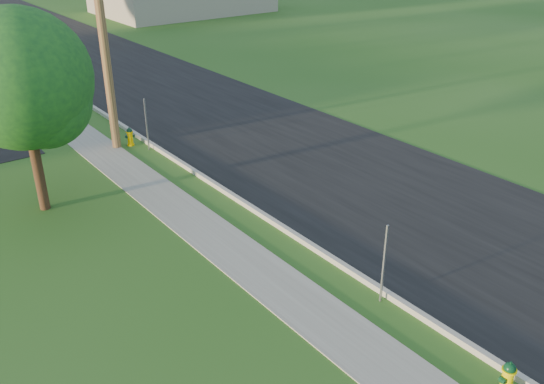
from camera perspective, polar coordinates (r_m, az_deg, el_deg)
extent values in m
cube|color=black|center=(19.87, 6.86, 1.83)|extent=(8.00, 120.00, 0.02)
cube|color=#AAA79C|center=(17.53, -2.65, -1.19)|extent=(0.15, 120.00, 0.15)
cube|color=gray|center=(16.75, -7.57, -3.01)|extent=(1.50, 120.00, 0.03)
cylinder|color=brown|center=(21.57, -16.64, 16.48)|extent=(0.32, 0.32, 9.80)
cube|color=gray|center=(13.16, 11.03, -7.05)|extent=(0.05, 0.04, 2.00)
cube|color=gray|center=(21.91, -12.31, 6.52)|extent=(0.05, 0.04, 2.00)
cube|color=gray|center=(33.02, -21.83, 11.77)|extent=(0.05, 0.04, 2.00)
cylinder|color=#342216|center=(18.12, -22.30, 2.79)|extent=(0.30, 0.30, 3.06)
sphere|color=#1B4A20|center=(17.39, -23.66, 10.21)|extent=(3.91, 3.91, 3.91)
sphere|color=#1B4A20|center=(17.36, -21.77, 8.40)|extent=(2.69, 2.69, 2.69)
cylinder|color=#F6DB00|center=(11.96, 22.24, -16.91)|extent=(0.22, 0.22, 0.59)
cylinder|color=#F6DB00|center=(11.80, 22.46, -15.99)|extent=(0.28, 0.28, 0.04)
sphere|color=#083319|center=(11.77, 22.49, -15.84)|extent=(0.23, 0.23, 0.23)
cylinder|color=#083319|center=(11.70, 22.59, -15.41)|extent=(0.05, 0.05, 0.06)
cylinder|color=#083319|center=(11.86, 22.85, -16.96)|extent=(0.12, 0.13, 0.11)
cylinder|color=#083319|center=(11.82, 21.89, -16.92)|extent=(0.11, 0.10, 0.09)
cylinder|color=#083319|center=(12.00, 22.72, -16.34)|extent=(0.11, 0.10, 0.09)
cylinder|color=#FFC200|center=(22.87, -13.81, 4.60)|extent=(0.27, 0.27, 0.06)
cylinder|color=#FFC200|center=(22.78, -13.88, 5.21)|extent=(0.21, 0.21, 0.58)
cylinder|color=#FFC200|center=(22.69, -13.94, 5.80)|extent=(0.27, 0.27, 0.04)
sphere|color=#0E3320|center=(22.68, -13.95, 5.90)|extent=(0.22, 0.22, 0.22)
cylinder|color=#0E3320|center=(22.64, -13.98, 6.17)|extent=(0.05, 0.05, 0.06)
cylinder|color=#0E3320|center=(22.63, -13.85, 5.28)|extent=(0.14, 0.14, 0.11)
cylinder|color=#0E3320|center=(22.74, -14.24, 5.34)|extent=(0.12, 0.11, 0.09)
cylinder|color=#0E3320|center=(22.77, -13.56, 5.44)|extent=(0.12, 0.11, 0.09)
cylinder|color=yellow|center=(30.48, -20.51, 9.01)|extent=(0.28, 0.28, 0.06)
cylinder|color=yellow|center=(30.41, -20.59, 9.49)|extent=(0.22, 0.22, 0.59)
cylinder|color=yellow|center=(30.34, -20.67, 9.96)|extent=(0.28, 0.28, 0.04)
sphere|color=#0B3C22|center=(30.33, -20.68, 10.03)|extent=(0.23, 0.23, 0.23)
cylinder|color=#0B3C22|center=(30.31, -20.71, 10.24)|extent=(0.05, 0.05, 0.06)
cylinder|color=#0B3C22|center=(30.26, -20.50, 9.59)|extent=(0.12, 0.13, 0.11)
cylinder|color=#0B3C22|center=(30.34, -20.85, 9.57)|extent=(0.11, 0.10, 0.09)
cylinder|color=#0B3C22|center=(30.44, -20.38, 9.70)|extent=(0.11, 0.10, 0.09)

